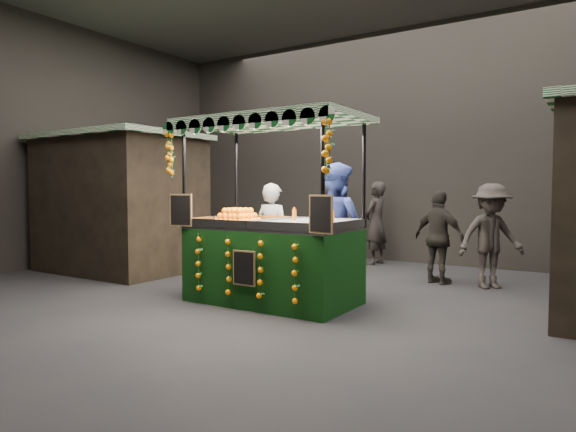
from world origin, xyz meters
The scene contains 11 objects.
ground centered at (0.00, 0.00, 0.00)m, with size 12.00×12.00×0.00m, color black.
market_hall centered at (0.00, 0.00, 3.38)m, with size 12.10×10.10×5.05m.
neighbour_stall_left centered at (-4.40, 1.00, 1.31)m, with size 3.00×2.20×2.60m.
juice_stall centered at (-0.36, 0.23, 0.78)m, with size 2.60×1.53×2.52m.
vendor_grey centered at (-0.94, 1.10, 0.83)m, with size 0.61×0.41×1.65m.
vendor_blue centered at (0.15, 1.18, 0.97)m, with size 1.16×1.06×1.94m.
shopper_0 centered at (-3.82, 1.80, 0.88)m, with size 0.75×0.62×1.77m.
shopper_2 centered at (1.19, 2.86, 0.77)m, with size 0.98×0.64×1.55m.
shopper_3 centered at (1.98, 2.92, 0.82)m, with size 1.21×1.16×1.65m.
shopper_4 centered at (-1.25, 3.83, 0.88)m, with size 0.95×0.71×1.76m.
shopper_6 centered at (-0.54, 4.34, 0.86)m, with size 0.50×0.68×1.72m.
Camera 1 is at (3.47, -5.38, 1.55)m, focal length 31.15 mm.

